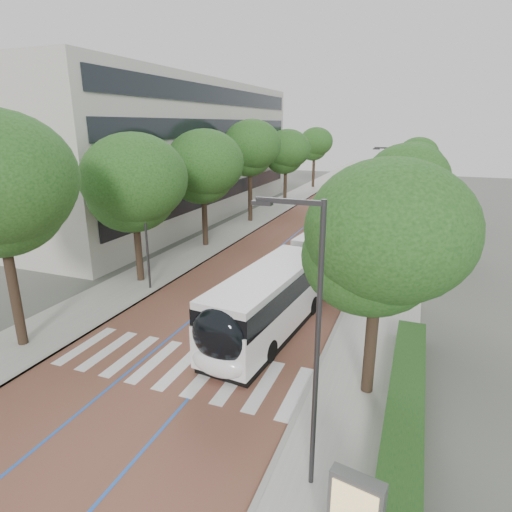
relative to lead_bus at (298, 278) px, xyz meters
The scene contains 20 objects.
ground 9.60m from the lead_bus, 108.48° to the right, with size 160.00×160.00×0.00m, color #51544C.
road 31.22m from the lead_bus, 95.52° to the left, with size 11.00×140.00×0.02m, color brown.
sidewalk_left 32.79m from the lead_bus, 108.69° to the left, with size 4.00×140.00×0.12m, color #999691.
sidewalk_right 31.39m from the lead_bus, 81.74° to the left, with size 4.00×140.00×0.12m, color #999691.
kerb_left 32.24m from the lead_bus, 105.49° to the left, with size 0.20×140.00×0.14m, color gray.
kerb_right 31.18m from the lead_bus, 85.21° to the left, with size 0.20×140.00×0.14m, color gray.
zebra_crossing 8.60m from the lead_bus, 109.34° to the right, with size 10.55×3.60×0.01m.
lane_line_left 31.41m from the lead_bus, 98.43° to the left, with size 0.12×126.00×0.01m, color #2454B4.
lane_line_right 31.10m from the lead_bus, 92.58° to the left, with size 0.12×126.00×0.01m, color #2454B4.
office_building 29.93m from the lead_bus, 139.74° to the left, with size 18.11×40.00×14.00m.
hedge 10.91m from the lead_bus, 55.77° to the right, with size 1.20×14.00×0.80m, color #163F15.
streetlight_near 12.91m from the lead_bus, 73.17° to the right, with size 1.82×0.20×8.00m.
streetlight_far 13.89m from the lead_bus, 74.47° to the left, with size 1.82×0.20×8.00m.
lamp_post_left 9.48m from the lead_bus, behind, with size 0.14×0.14×8.00m, color #323134.
trees_left 16.68m from the lead_bus, 131.17° to the left, with size 6.45×60.79×9.83m.
trees_right 12.42m from the lead_bus, 66.33° to the left, with size 5.64×47.21×8.20m.
lead_bus is the anchor object (origin of this frame).
bus_queued_0 16.43m from the lead_bus, 92.24° to the left, with size 3.00×12.49×3.20m.
bus_queued_1 29.60m from the lead_bus, 91.68° to the left, with size 2.73×12.44×3.20m.
bus_queued_2 42.41m from the lead_bus, 91.67° to the left, with size 3.14×12.51×3.20m.
Camera 1 is at (8.83, -12.53, 9.75)m, focal length 30.00 mm.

